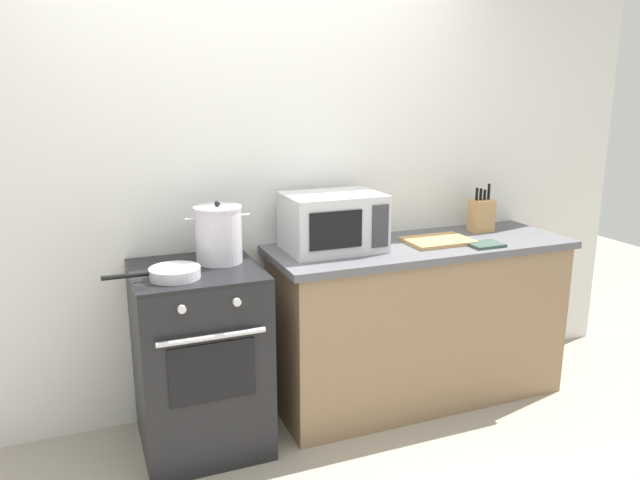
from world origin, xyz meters
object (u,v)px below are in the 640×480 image
object	(u,v)px
cutting_board	(438,241)
knife_block	(481,215)
stove	(200,358)
oven_mitt	(485,245)
frying_pan	(173,273)
stock_pot	(219,234)
microwave	(333,222)

from	to	relation	value
cutting_board	knife_block	world-z (taller)	knife_block
stove	oven_mitt	world-z (taller)	oven_mitt
stove	frying_pan	size ratio (longest dim) A/B	2.14
stock_pot	stove	bearing A→B (deg)	-152.19
stock_pot	knife_block	distance (m)	1.59
frying_pan	microwave	xyz separation A→B (m)	(0.86, 0.19, 0.12)
cutting_board	oven_mitt	size ratio (longest dim) A/B	2.00
frying_pan	microwave	distance (m)	0.89
frying_pan	cutting_board	xyz separation A→B (m)	(1.46, 0.12, -0.02)
microwave	oven_mitt	xyz separation A→B (m)	(0.80, -0.24, -0.14)
frying_pan	stove	bearing A→B (deg)	43.84
frying_pan	oven_mitt	world-z (taller)	frying_pan
stock_pot	cutting_board	bearing A→B (deg)	-3.27
cutting_board	knife_block	distance (m)	0.42
stock_pot	microwave	world-z (taller)	stock_pot
microwave	cutting_board	xyz separation A→B (m)	(0.60, -0.08, -0.14)
cutting_board	stock_pot	bearing A→B (deg)	176.73
microwave	knife_block	bearing A→B (deg)	3.60
stove	knife_block	bearing A→B (deg)	4.67
stove	oven_mitt	distance (m)	1.62
frying_pan	knife_block	xyz separation A→B (m)	(1.85, 0.26, 0.07)
frying_pan	microwave	size ratio (longest dim) A/B	0.86
knife_block	oven_mitt	world-z (taller)	knife_block
stock_pot	frying_pan	bearing A→B (deg)	-143.76
stove	microwave	world-z (taller)	microwave
stock_pot	frying_pan	xyz separation A→B (m)	(-0.25, -0.19, -0.11)
stock_pot	oven_mitt	size ratio (longest dim) A/B	1.76
stove	cutting_board	distance (m)	1.42
oven_mitt	frying_pan	bearing A→B (deg)	178.50
frying_pan	knife_block	distance (m)	1.87
stove	frying_pan	xyz separation A→B (m)	(-0.12, -0.12, 0.48)
knife_block	oven_mitt	size ratio (longest dim) A/B	1.57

